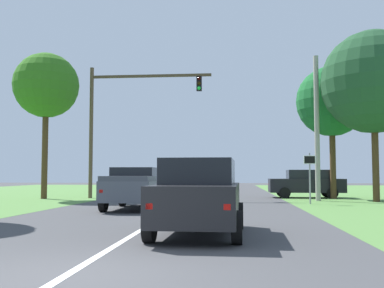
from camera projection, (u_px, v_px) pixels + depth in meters
The scene contains 11 objects.
ground_plane at pixel (170, 212), 17.76m from camera, with size 120.00×120.00×0.00m, color #424244.
lane_centre_stripe at pixel (69, 273), 6.82m from camera, with size 0.16×40.41×0.01m, color white.
red_suv_near at pixel (199, 195), 11.26m from camera, with size 2.21×4.51×1.86m.
pickup_truck_lead at pixel (136, 187), 19.54m from camera, with size 2.28×5.27×1.77m.
traffic_light at pixel (121, 111), 28.62m from camera, with size 7.71×0.40×8.24m.
keep_moving_sign at pixel (310, 171), 22.83m from camera, with size 0.60×0.09×2.56m.
oak_tree_right at pixel (373, 82), 25.03m from camera, with size 5.67×5.67×9.39m.
crossing_suv_far at pixel (307, 183), 28.94m from camera, with size 4.65×2.04×1.76m.
utility_pole_right at pixel (317, 128), 25.74m from camera, with size 0.28×0.28×8.22m, color #9E998E.
extra_tree_1 at pixel (46, 86), 28.05m from camera, with size 3.98×3.98×8.94m.
extra_tree_2 at pixel (332, 102), 28.08m from camera, with size 4.32×4.32×8.14m.
Camera 1 is at (2.46, -6.54, 1.49)m, focal length 42.71 mm.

